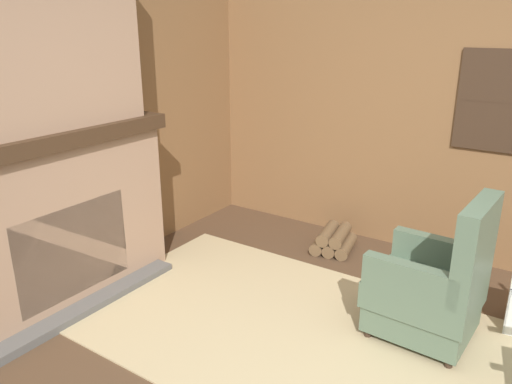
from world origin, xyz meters
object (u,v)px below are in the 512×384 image
at_px(storage_case, 108,109).
at_px(decorative_plate_on_mantel, 17,113).
at_px(armchair, 432,289).
at_px(firewood_stack, 334,240).

xyz_separation_m(storage_case, decorative_plate_on_mantel, (-0.02, -0.73, 0.07)).
xyz_separation_m(armchair, firewood_stack, (-1.11, 0.89, -0.27)).
height_order(firewood_stack, decorative_plate_on_mantel, decorative_plate_on_mantel).
bearing_deg(armchair, decorative_plate_on_mantel, 27.97).
bearing_deg(firewood_stack, storage_case, -135.76).
xyz_separation_m(armchair, decorative_plate_on_mantel, (-2.49, -1.17, 1.08)).
distance_m(armchair, decorative_plate_on_mantel, 2.95).
bearing_deg(armchair, storage_case, 12.80).
bearing_deg(storage_case, firewood_stack, 44.24).
distance_m(storage_case, decorative_plate_on_mantel, 0.74).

